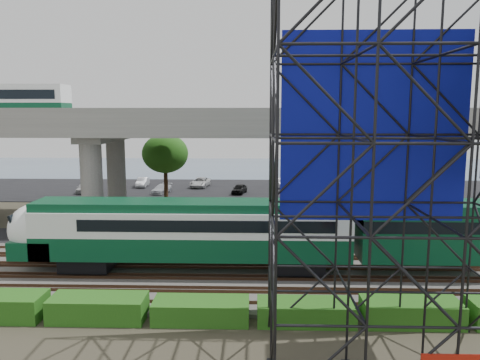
{
  "coord_description": "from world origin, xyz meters",
  "views": [
    {
      "loc": [
        3.52,
        -25.58,
        9.95
      ],
      "look_at": [
        2.56,
        6.0,
        5.38
      ],
      "focal_mm": 35.0,
      "sensor_mm": 36.0,
      "label": 1
    }
  ],
  "objects": [
    {
      "name": "parking_lot",
      "position": [
        0.0,
        34.0,
        0.04
      ],
      "size": [
        90.0,
        18.0,
        0.08
      ],
      "primitive_type": "cube",
      "color": "black",
      "rests_on": "ground"
    },
    {
      "name": "suv",
      "position": [
        -4.42,
        9.83,
        0.69
      ],
      "size": [
        4.8,
        3.08,
        1.23
      ],
      "primitive_type": "imported",
      "rotation": [
        0.0,
        0.0,
        1.82
      ],
      "color": "black",
      "rests_on": "service_road"
    },
    {
      "name": "harbor_water",
      "position": [
        0.0,
        56.0,
        0.01
      ],
      "size": [
        140.0,
        40.0,
        0.03
      ],
      "primitive_type": "cube",
      "color": "#475B75",
      "rests_on": "ground"
    },
    {
      "name": "hedge_strip",
      "position": [
        1.01,
        -4.3,
        0.56
      ],
      "size": [
        34.6,
        1.8,
        1.2
      ],
      "color": "#1C5112",
      "rests_on": "ground"
    },
    {
      "name": "service_road",
      "position": [
        0.0,
        10.5,
        0.04
      ],
      "size": [
        90.0,
        5.0,
        0.08
      ],
      "primitive_type": "cube",
      "color": "black",
      "rests_on": "ground"
    },
    {
      "name": "ballast_bed",
      "position": [
        0.0,
        2.0,
        0.1
      ],
      "size": [
        90.0,
        12.0,
        0.2
      ],
      "primitive_type": "cube",
      "color": "slate",
      "rests_on": "ground"
    },
    {
      "name": "parked_cars",
      "position": [
        2.01,
        33.82,
        0.69
      ],
      "size": [
        38.18,
        9.63,
        1.27
      ],
      "color": "#B9B9B9",
      "rests_on": "parking_lot"
    },
    {
      "name": "trees",
      "position": [
        -4.67,
        16.17,
        5.57
      ],
      "size": [
        40.94,
        16.94,
        7.69
      ],
      "color": "#382314",
      "rests_on": "ground"
    },
    {
      "name": "commuter_train",
      "position": [
        1.88,
        2.0,
        2.88
      ],
      "size": [
        29.3,
        3.06,
        4.3
      ],
      "color": "black",
      "rests_on": "rail_tracks"
    },
    {
      "name": "overpass",
      "position": [
        -1.4,
        16.0,
        8.21
      ],
      "size": [
        80.0,
        12.0,
        12.4
      ],
      "color": "#9E9B93",
      "rests_on": "ground"
    },
    {
      "name": "scaffold_tower",
      "position": [
        8.74,
        -7.98,
        7.47
      ],
      "size": [
        9.36,
        6.36,
        15.0
      ],
      "color": "black",
      "rests_on": "ground"
    },
    {
      "name": "ground",
      "position": [
        0.0,
        0.0,
        0.0
      ],
      "size": [
        140.0,
        140.0,
        0.0
      ],
      "primitive_type": "plane",
      "color": "#474233",
      "rests_on": "ground"
    },
    {
      "name": "rail_tracks",
      "position": [
        0.0,
        2.0,
        0.28
      ],
      "size": [
        90.0,
        9.52,
        0.16
      ],
      "color": "#472D1E",
      "rests_on": "ballast_bed"
    }
  ]
}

